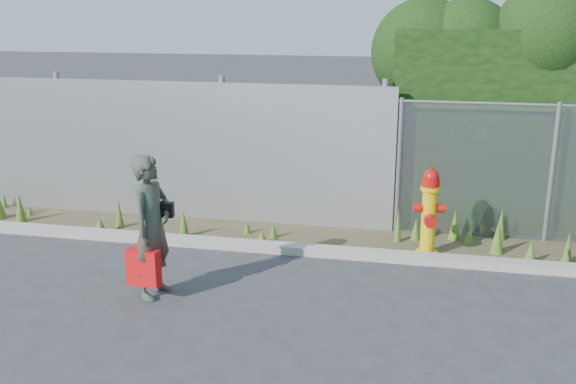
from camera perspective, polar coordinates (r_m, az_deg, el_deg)
The scene contains 8 objects.
ground at distance 7.32m, azimuth 0.07°, elevation -10.67°, with size 80.00×80.00×0.00m, color #313133.
curb at distance 8.92m, azimuth 2.42°, elevation -5.22°, with size 16.00×0.22×0.12m, color gray.
weed_strip at distance 9.51m, azimuth 3.05°, elevation -3.38°, with size 16.00×1.31×0.53m.
corrugated_fence at distance 10.69m, azimuth -13.87°, elevation 3.75°, with size 8.50×0.21×2.30m.
fire_hydrant at distance 8.89m, azimuth 12.42°, elevation -1.90°, with size 0.42×0.38×1.26m.
woman at distance 7.60m, azimuth -12.00°, elevation -3.03°, with size 0.62×0.41×1.71m, color #106545.
red_tote_bag at distance 7.64m, azimuth -12.71°, elevation -6.55°, with size 0.39×0.14×0.51m.
black_shoulder_bag at distance 7.62m, azimuth -11.00°, elevation -1.55°, with size 0.23×0.10×0.18m.
Camera 1 is at (1.32, -6.41, 3.29)m, focal length 40.00 mm.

